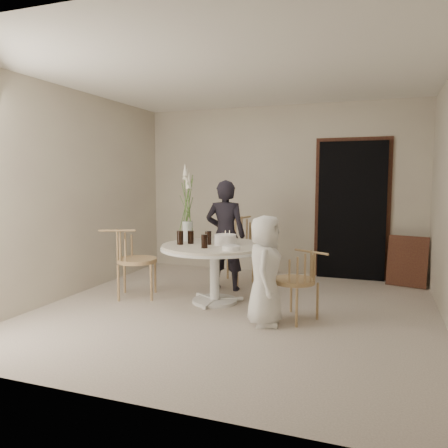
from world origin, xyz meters
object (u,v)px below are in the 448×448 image
(chair_left, at_px, (127,253))
(girl, at_px, (225,235))
(chair_right, at_px, (302,275))
(flower_vase, at_px, (187,209))
(boy, at_px, (265,270))
(table, at_px, (215,254))
(birthday_cake, at_px, (225,240))
(chair_far, at_px, (237,240))

(chair_left, height_order, girl, girl)
(chair_right, xyz_separation_m, chair_left, (-2.31, 0.22, 0.06))
(chair_left, bearing_deg, girl, -75.35)
(flower_vase, bearing_deg, boy, -32.40)
(chair_right, bearing_deg, flower_vase, -82.16)
(table, distance_m, girl, 0.67)
(boy, xyz_separation_m, birthday_cake, (-0.66, 0.61, 0.21))
(chair_left, distance_m, boy, 2.00)
(girl, relative_size, birthday_cake, 5.68)
(chair_left, bearing_deg, chair_far, -61.94)
(chair_right, relative_size, boy, 0.69)
(table, distance_m, flower_vase, 0.73)
(chair_right, xyz_separation_m, birthday_cake, (-1.02, 0.39, 0.28))
(table, xyz_separation_m, girl, (-0.09, 0.65, 0.15))
(chair_far, relative_size, chair_left, 1.09)
(birthday_cake, bearing_deg, chair_far, 100.71)
(chair_right, height_order, girl, girl)
(chair_far, relative_size, flower_vase, 0.97)
(chair_right, distance_m, chair_left, 2.32)
(girl, bearing_deg, boy, 119.83)
(chair_right, bearing_deg, birthday_cake, -83.60)
(table, xyz_separation_m, chair_left, (-1.16, -0.15, -0.04))
(birthday_cake, bearing_deg, table, -170.20)
(chair_far, bearing_deg, birthday_cake, -65.77)
(girl, xyz_separation_m, boy, (0.88, -1.24, -0.18))
(chair_right, relative_size, flower_vase, 0.79)
(table, height_order, chair_far, chair_far)
(table, height_order, girl, girl)
(chair_far, relative_size, boy, 0.84)
(chair_far, xyz_separation_m, flower_vase, (-0.38, -0.93, 0.52))
(chair_left, relative_size, girl, 0.59)
(table, height_order, chair_right, chair_right)
(table, distance_m, birthday_cake, 0.22)
(chair_right, bearing_deg, chair_far, -113.33)
(table, relative_size, chair_left, 1.49)
(table, distance_m, chair_far, 1.14)
(table, height_order, birthday_cake, birthday_cake)
(boy, bearing_deg, birthday_cake, 38.31)
(girl, distance_m, birthday_cake, 0.66)
(table, xyz_separation_m, chair_right, (1.15, -0.37, -0.10))
(table, relative_size, chair_far, 1.36)
(chair_left, height_order, birthday_cake, birthday_cake)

